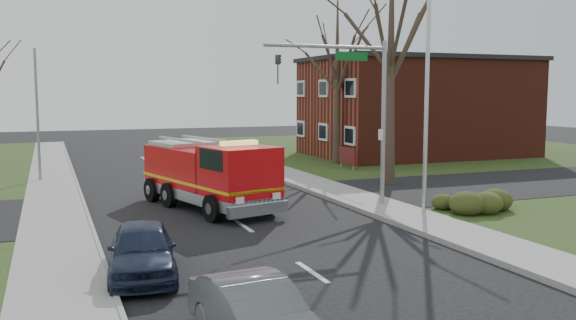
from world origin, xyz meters
name	(u,v)px	position (x,y,z in m)	size (l,w,h in m)	color
ground	(244,226)	(0.00, 0.00, 0.00)	(120.00, 120.00, 0.00)	black
sidewalk_right	(395,212)	(6.20, 0.00, 0.07)	(2.40, 80.00, 0.15)	gray
sidewalk_left	(57,240)	(-6.20, 0.00, 0.07)	(2.40, 80.00, 0.15)	gray
brick_building	(417,107)	(19.00, 18.00, 3.66)	(15.40, 10.40, 7.25)	maroon
health_center_sign	(347,156)	(10.50, 12.50, 0.88)	(0.12, 2.00, 1.40)	#571415
hedge_corner	(470,199)	(9.00, -1.00, 0.58)	(2.80, 2.00, 0.90)	#2B3312
bare_tree_near	(391,37)	(9.50, 6.00, 7.41)	(6.00, 6.00, 12.00)	#33281E
bare_tree_far	(337,65)	(11.00, 15.00, 6.49)	(5.25, 5.25, 10.50)	#33281E
traffic_signal_mast	(356,93)	(5.21, 1.50, 4.71)	(5.29, 0.18, 6.80)	gray
streetlight_pole	(425,97)	(7.14, -0.50, 4.55)	(1.48, 0.16, 8.40)	#B7BABF
utility_pole_far	(37,116)	(-6.80, 14.00, 3.50)	(0.14, 0.14, 7.00)	gray
fire_engine	(210,176)	(-0.28, 3.69, 1.33)	(4.32, 7.67, 2.93)	#BE080E
parked_car_maroon	(142,250)	(-4.20, -4.69, 0.70)	(1.66, 4.13, 1.41)	#1B243C
parked_car_gray	(256,315)	(-2.91, -10.01, 0.65)	(1.37, 3.92, 1.29)	#595C61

